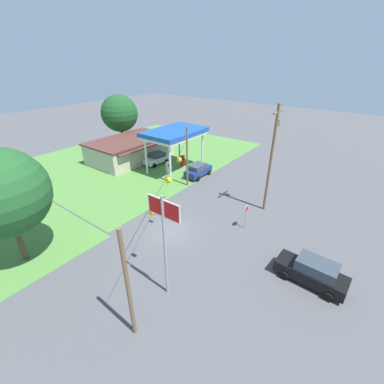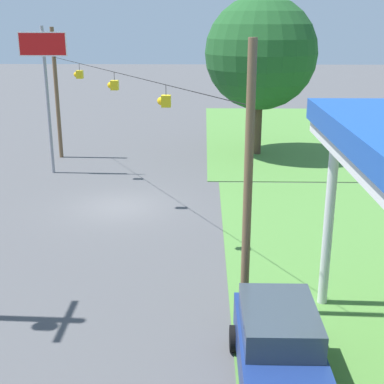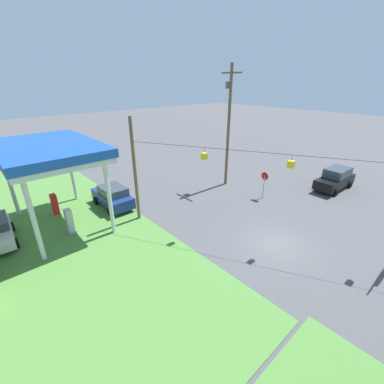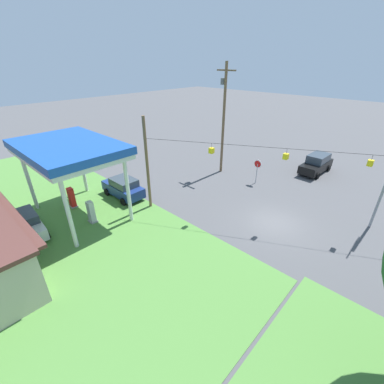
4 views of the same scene
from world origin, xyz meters
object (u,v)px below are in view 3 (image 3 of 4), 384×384
(fuel_pump_near, at_px, (70,222))
(utility_pole_main, at_px, (228,122))
(fuel_pump_far, at_px, (55,205))
(stop_sign_roadside, at_px, (265,179))
(car_on_crossroad, at_px, (335,179))
(car_at_pumps_front, at_px, (113,196))
(gas_station_canopy, at_px, (48,152))

(fuel_pump_near, height_order, utility_pole_main, utility_pole_main)
(fuel_pump_far, height_order, stop_sign_roadside, stop_sign_roadside)
(stop_sign_roadside, bearing_deg, car_on_crossroad, 64.15)
(fuel_pump_near, relative_size, fuel_pump_far, 1.00)
(car_at_pumps_front, relative_size, stop_sign_roadside, 1.75)
(fuel_pump_near, bearing_deg, utility_pole_main, -93.88)
(fuel_pump_near, distance_m, car_at_pumps_front, 4.43)
(stop_sign_roadside, bearing_deg, utility_pole_main, 178.99)
(stop_sign_roadside, height_order, utility_pole_main, utility_pole_main)
(gas_station_canopy, distance_m, fuel_pump_near, 4.93)
(gas_station_canopy, distance_m, stop_sign_roadside, 17.11)
(gas_station_canopy, relative_size, fuel_pump_near, 4.87)
(fuel_pump_far, bearing_deg, utility_pole_main, -106.25)
(fuel_pump_far, xyz_separation_m, utility_pole_main, (-4.40, -15.10, 5.39))
(fuel_pump_near, distance_m, car_on_crossroad, 23.88)
(car_at_pumps_front, relative_size, utility_pole_main, 0.39)
(fuel_pump_far, xyz_separation_m, car_at_pumps_front, (-1.63, -4.07, 0.10))
(fuel_pump_far, distance_m, utility_pole_main, 16.63)
(gas_station_canopy, relative_size, utility_pole_main, 0.78)
(fuel_pump_far, height_order, utility_pole_main, utility_pole_main)
(car_on_crossroad, relative_size, stop_sign_roadside, 2.02)
(gas_station_canopy, height_order, fuel_pump_near, gas_station_canopy)
(gas_station_canopy, height_order, fuel_pump_far, gas_station_canopy)
(fuel_pump_far, relative_size, car_on_crossroad, 0.36)
(fuel_pump_far, bearing_deg, car_at_pumps_front, -111.90)
(fuel_pump_near, distance_m, stop_sign_roadside, 16.07)
(fuel_pump_near, distance_m, fuel_pump_far, 3.38)
(gas_station_canopy, xyz_separation_m, car_at_pumps_front, (0.06, -4.07, -4.53))
(fuel_pump_near, height_order, fuel_pump_far, same)
(fuel_pump_near, xyz_separation_m, fuel_pump_far, (3.38, 0.00, 0.00))
(gas_station_canopy, height_order, car_on_crossroad, gas_station_canopy)
(fuel_pump_near, bearing_deg, car_on_crossroad, -112.27)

